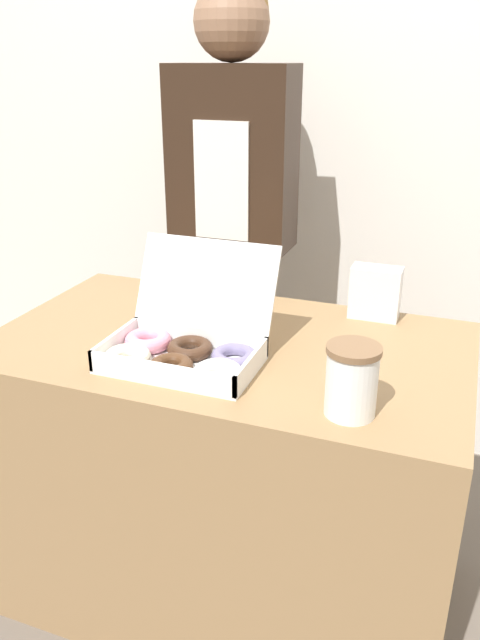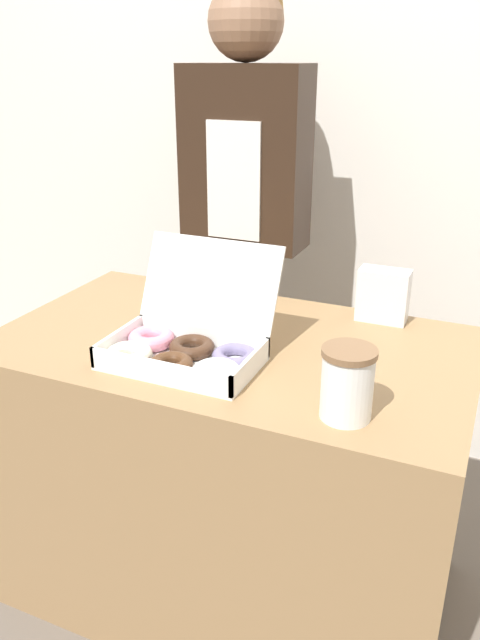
{
  "view_description": "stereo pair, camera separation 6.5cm",
  "coord_description": "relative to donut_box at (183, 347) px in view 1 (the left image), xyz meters",
  "views": [
    {
      "loc": [
        0.49,
        -1.23,
        1.36
      ],
      "look_at": [
        0.08,
        -0.13,
        0.86
      ],
      "focal_mm": 35.0,
      "sensor_mm": 36.0,
      "label": 1
    },
    {
      "loc": [
        0.55,
        -1.21,
        1.36
      ],
      "look_at": [
        0.08,
        -0.13,
        0.86
      ],
      "focal_mm": 35.0,
      "sensor_mm": 36.0,
      "label": 2
    }
  ],
  "objects": [
    {
      "name": "ground_plane",
      "position": [
        0.05,
        0.14,
        -0.78
      ],
      "size": [
        14.0,
        14.0,
        0.0
      ],
      "primitive_type": "plane",
      "color": "#665B51"
    },
    {
      "name": "wall_back",
      "position": [
        0.05,
        1.05,
        0.52
      ],
      "size": [
        10.0,
        0.05,
        2.6
      ],
      "color": "silver",
      "rests_on": "ground_plane"
    },
    {
      "name": "table",
      "position": [
        0.05,
        0.14,
        -0.41
      ],
      "size": [
        1.11,
        0.64,
        0.74
      ],
      "color": "#99754C",
      "rests_on": "ground_plane"
    },
    {
      "name": "donut_box",
      "position": [
        0.0,
        0.0,
        0.0
      ],
      "size": [
        0.36,
        0.31,
        0.23
      ],
      "color": "white",
      "rests_on": "table"
    },
    {
      "name": "coffee_cup",
      "position": [
        0.38,
        -0.08,
        0.03
      ],
      "size": [
        0.1,
        0.1,
        0.14
      ],
      "color": "white",
      "rests_on": "table"
    },
    {
      "name": "napkin_holder",
      "position": [
        0.35,
        0.4,
        0.03
      ],
      "size": [
        0.12,
        0.06,
        0.13
      ],
      "color": "silver",
      "rests_on": "table"
    },
    {
      "name": "person_customer",
      "position": [
        -0.14,
        0.67,
        0.11
      ],
      "size": [
        0.37,
        0.22,
        1.57
      ],
      "color": "#665B51",
      "rests_on": "ground_plane"
    }
  ]
}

